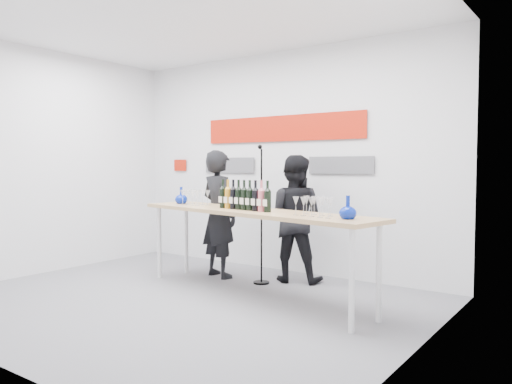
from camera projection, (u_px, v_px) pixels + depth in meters
ground at (180, 301)px, 5.30m from camera, size 5.00×5.00×0.00m
back_wall at (282, 162)px, 6.84m from camera, size 5.00×0.04×3.00m
signage at (277, 139)px, 6.84m from camera, size 3.38×0.02×0.79m
tasting_table at (251, 216)px, 5.47m from camera, size 3.25×1.21×0.96m
wine_bottles at (244, 195)px, 5.45m from camera, size 0.80×0.22×0.33m
decanter_left at (181, 195)px, 6.38m from camera, size 0.16×0.16×0.21m
decanter_right at (348, 207)px, 4.52m from camera, size 0.16×0.16×0.21m
glasses_left at (195, 197)px, 6.18m from camera, size 0.39×0.28×0.18m
glasses_right at (315, 206)px, 4.80m from camera, size 0.46×0.29×0.18m
presenter_left at (219, 214)px, 6.45m from camera, size 0.68×0.53×1.64m
presenter_right at (293, 218)px, 6.20m from camera, size 0.91×0.80×1.57m
mic_stand at (261, 242)px, 6.08m from camera, size 0.20×0.20×1.70m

